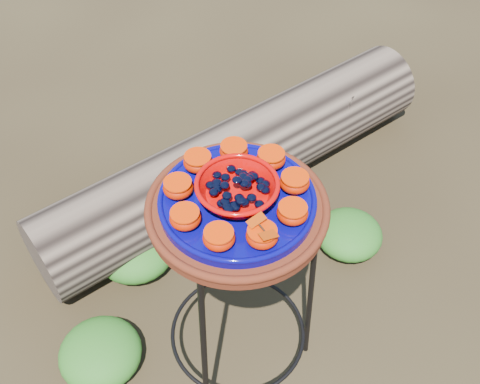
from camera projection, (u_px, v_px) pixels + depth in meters
ground at (238, 355)px, 1.93m from camera, size 60.00×60.00×0.00m
plant_stand at (238, 296)px, 1.68m from camera, size 0.44×0.44×0.70m
terracotta_saucer at (237, 210)px, 1.41m from camera, size 0.42×0.42×0.03m
cobalt_plate at (237, 202)px, 1.38m from camera, size 0.36×0.36×0.02m
red_bowl at (237, 191)px, 1.36m from camera, size 0.18×0.18×0.05m
glass_gems at (237, 179)px, 1.33m from camera, size 0.14×0.14×0.02m
orange_half_0 at (262, 236)px, 1.28m from camera, size 0.07×0.07×0.04m
orange_half_1 at (292, 213)px, 1.32m from camera, size 0.07×0.07×0.04m
orange_half_2 at (295, 182)px, 1.38m from camera, size 0.07×0.07×0.04m
orange_half_3 at (271, 159)px, 1.43m from camera, size 0.07×0.07×0.04m
orange_half_4 at (234, 151)px, 1.45m from camera, size 0.07×0.07×0.04m
orange_half_5 at (198, 162)px, 1.43m from camera, size 0.07×0.07×0.04m
orange_half_6 at (178, 188)px, 1.37m from camera, size 0.07×0.07×0.04m
orange_half_7 at (185, 218)px, 1.31m from camera, size 0.07×0.07×0.04m
orange_half_8 at (219, 238)px, 1.27m from camera, size 0.07×0.07×0.04m
butterfly at (262, 228)px, 1.26m from camera, size 0.09×0.06×0.01m
driftwood_log at (238, 158)px, 2.33m from camera, size 1.66×0.47×0.31m
foliage_left at (100, 352)px, 1.87m from camera, size 0.26×0.26×0.13m
foliage_right at (349, 234)px, 2.19m from camera, size 0.24×0.24×0.12m
foliage_back at (135, 249)px, 2.13m from camera, size 0.28×0.28×0.14m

